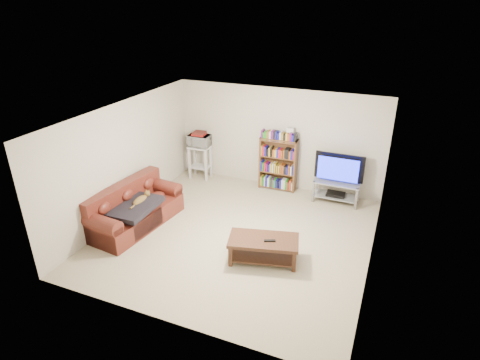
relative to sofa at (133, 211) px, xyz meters
The scene contains 19 objects.
floor 2.17m from the sofa, 11.37° to the left, with size 5.00×5.00×0.00m, color #C1B390.
ceiling 3.00m from the sofa, 11.37° to the left, with size 5.00×5.00×0.00m, color white.
wall_back 3.71m from the sofa, 54.25° to the left, with size 5.00×5.00×0.00m, color beige.
wall_front 3.09m from the sofa, 44.63° to the right, with size 5.00×5.00×0.00m, color beige.
wall_left 1.06m from the sofa, 133.09° to the left, with size 5.00×5.00×0.00m, color beige.
wall_right 4.71m from the sofa, ahead, with size 5.00×5.00×0.00m, color beige.
sofa is the anchor object (origin of this frame).
blanket 0.31m from the sofa, 44.06° to the right, with size 0.78×1.01×0.10m, color black.
cat 0.33m from the sofa, ahead, with size 0.22×0.55×0.17m, color brown, non-canonical shape.
coffee_table 2.85m from the sofa, ahead, with size 1.32×0.88×0.44m.
remote 2.98m from the sofa, ahead, with size 0.20×0.06×0.02m, color black.
tv_stand 4.44m from the sofa, 35.15° to the left, with size 1.01×0.46×0.50m.
television 4.47m from the sofa, 35.15° to the left, with size 1.08×0.14×0.62m, color black.
dvd_player 4.44m from the sofa, 35.15° to the left, with size 0.40×0.28×0.06m, color black.
bookshelf 3.52m from the sofa, 51.06° to the left, with size 0.89×0.29×1.28m.
shelf_clutter 3.73m from the sofa, 49.99° to the left, with size 0.65×0.21×0.28m.
microwave_stand 2.62m from the sofa, 86.07° to the left, with size 0.55×0.41×0.85m.
microwave 2.69m from the sofa, 86.07° to the left, with size 0.52×0.36×0.29m, color silver.
game_boxes 2.74m from the sofa, 86.07° to the left, with size 0.31×0.27×0.05m, color maroon.
Camera 1 is at (2.60, -6.16, 4.29)m, focal length 30.00 mm.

